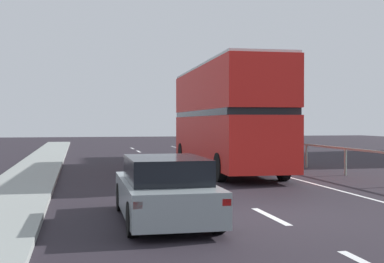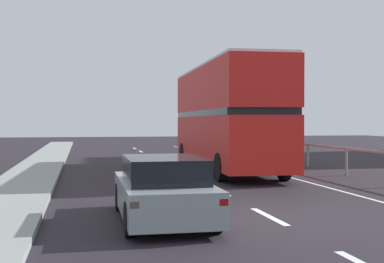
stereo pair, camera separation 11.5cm
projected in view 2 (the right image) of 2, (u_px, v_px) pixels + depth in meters
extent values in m
cube|color=black|center=(264.00, 216.00, 11.72)|extent=(74.94, 120.00, 0.10)
cube|color=silver|center=(269.00, 216.00, 11.39)|extent=(0.16, 2.12, 0.01)
cube|color=silver|center=(219.00, 191.00, 15.50)|extent=(0.16, 2.12, 0.01)
cube|color=silver|center=(190.00, 177.00, 19.61)|extent=(0.16, 2.12, 0.01)
cube|color=silver|center=(172.00, 167.00, 23.73)|extent=(0.16, 2.12, 0.01)
cube|color=silver|center=(158.00, 160.00, 27.84)|extent=(0.16, 2.12, 0.01)
cube|color=silver|center=(148.00, 155.00, 31.95)|extent=(0.16, 2.12, 0.01)
cube|color=silver|center=(141.00, 151.00, 36.06)|extent=(0.16, 2.12, 0.01)
cube|color=silver|center=(135.00, 148.00, 40.17)|extent=(0.16, 2.12, 0.01)
cube|color=silver|center=(271.00, 172.00, 21.25)|extent=(0.12, 46.00, 0.01)
cube|color=gray|center=(326.00, 146.00, 21.73)|extent=(0.08, 42.00, 0.08)
cylinder|color=gray|center=(347.00, 162.00, 20.03)|extent=(0.10, 0.10, 1.03)
cylinder|color=gray|center=(308.00, 156.00, 23.45)|extent=(0.10, 0.10, 1.03)
cylinder|color=gray|center=(279.00, 152.00, 26.88)|extent=(0.10, 0.10, 1.03)
cylinder|color=gray|center=(257.00, 148.00, 30.30)|extent=(0.10, 0.10, 1.03)
cylinder|color=gray|center=(239.00, 146.00, 33.72)|extent=(0.10, 0.10, 1.03)
cylinder|color=gray|center=(224.00, 143.00, 37.15)|extent=(0.10, 0.10, 1.03)
cylinder|color=gray|center=(212.00, 141.00, 40.57)|extent=(0.10, 0.10, 1.03)
cube|color=red|center=(226.00, 139.00, 22.01)|extent=(2.88, 11.19, 1.94)
cube|color=black|center=(226.00, 114.00, 21.99)|extent=(2.88, 10.75, 0.24)
cube|color=red|center=(226.00, 90.00, 21.97)|extent=(2.88, 11.19, 1.75)
cube|color=silver|center=(226.00, 68.00, 21.95)|extent=(2.82, 10.97, 0.10)
cube|color=black|center=(201.00, 134.00, 27.46)|extent=(2.23, 0.12, 1.36)
cube|color=yellow|center=(201.00, 88.00, 27.41)|extent=(1.49, 0.09, 0.28)
cylinder|color=black|center=(184.00, 153.00, 25.92)|extent=(0.32, 1.01, 1.00)
cylinder|color=black|center=(228.00, 153.00, 26.31)|extent=(0.32, 1.01, 1.00)
cylinder|color=black|center=(221.00, 167.00, 17.93)|extent=(0.32, 1.01, 1.00)
cylinder|color=black|center=(284.00, 166.00, 18.32)|extent=(0.32, 1.01, 1.00)
cube|color=gray|center=(162.00, 196.00, 10.91)|extent=(1.77, 4.23, 0.66)
cube|color=black|center=(164.00, 169.00, 10.69)|extent=(1.55, 2.33, 0.50)
cube|color=red|center=(134.00, 205.00, 8.72)|extent=(0.16, 0.06, 0.12)
cube|color=red|center=(224.00, 202.00, 9.02)|extent=(0.16, 0.06, 0.12)
cylinder|color=black|center=(120.00, 197.00, 12.13)|extent=(0.21, 0.64, 0.64)
cylinder|color=black|center=(187.00, 195.00, 12.45)|extent=(0.21, 0.64, 0.64)
cylinder|color=black|center=(130.00, 219.00, 9.38)|extent=(0.21, 0.64, 0.64)
cylinder|color=black|center=(215.00, 216.00, 9.69)|extent=(0.21, 0.64, 0.64)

